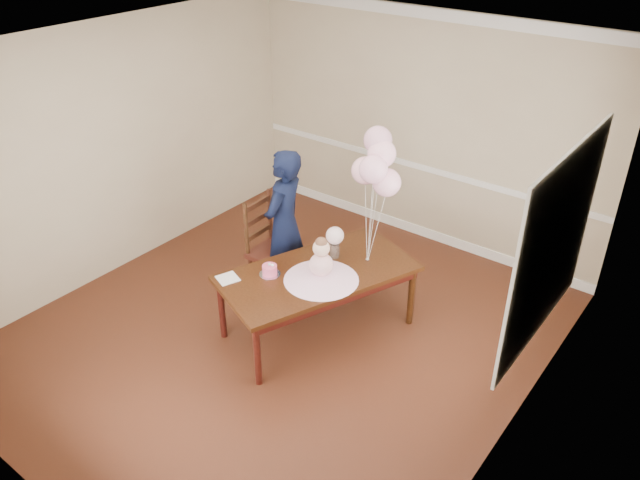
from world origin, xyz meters
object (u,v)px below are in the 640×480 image
Objects in this scene: birthday_cake at (270,270)px; woman at (284,224)px; dining_chair_seat at (275,253)px; dining_table_top at (318,273)px.

birthday_cake is 0.08× the size of woman.
dining_chair_seat is at bearing 127.58° from birthday_cake.
dining_table_top is 0.78m from woman.
dining_table_top is at bearing 53.02° from woman.
woman is at bearing 47.88° from dining_chair_seat.
woman reaches higher than dining_chair_seat.
woman is (-0.37, 0.65, 0.07)m from birthday_cake.
woman is (0.07, 0.08, 0.33)m from dining_chair_seat.
dining_table_top reaches higher than dining_chair_seat.
birthday_cake is at bearing -113.96° from dining_table_top.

